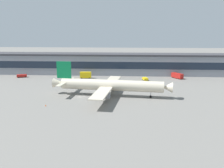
{
  "coord_description": "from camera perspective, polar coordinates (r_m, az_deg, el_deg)",
  "views": [
    {
      "loc": [
        22.3,
        -116.68,
        32.54
      ],
      "look_at": [
        14.95,
        6.48,
        5.0
      ],
      "focal_mm": 40.98,
      "sensor_mm": 36.0,
      "label": 1
    }
  ],
  "objects": [
    {
      "name": "ground_plane",
      "position": [
        123.17,
        -7.15,
        -2.84
      ],
      "size": [
        600.0,
        600.0,
        0.0
      ],
      "primitive_type": "plane",
      "color": "slate"
    },
    {
      "name": "pushback_tractor",
      "position": [
        160.32,
        7.42,
        1.15
      ],
      "size": [
        3.68,
        5.28,
        1.75
      ],
      "color": "yellow",
      "rests_on": "ground_plane"
    },
    {
      "name": "fuel_truck",
      "position": [
        170.7,
        14.39,
        1.84
      ],
      "size": [
        6.92,
        8.57,
        3.35
      ],
      "color": "red",
      "rests_on": "ground_plane"
    },
    {
      "name": "terminal_building",
      "position": [
        181.23,
        -3.7,
        4.54
      ],
      "size": [
        200.41,
        15.87,
        14.51
      ],
      "color": "gray",
      "rests_on": "ground_plane"
    },
    {
      "name": "traffic_cone_0",
      "position": [
        111.5,
        -14.57,
        -4.63
      ],
      "size": [
        0.51,
        0.51,
        0.64
      ],
      "primitive_type": "cone",
      "color": "#F2590C",
      "rests_on": "ground_plane"
    },
    {
      "name": "airliner",
      "position": [
        122.62,
        -0.53,
        -0.26
      ],
      "size": [
        58.17,
        50.03,
        16.25
      ],
      "color": "beige",
      "rests_on": "ground_plane"
    },
    {
      "name": "belt_loader",
      "position": [
        179.12,
        -19.45,
        1.77
      ],
      "size": [
        6.67,
        4.4,
        1.95
      ],
      "color": "red",
      "rests_on": "ground_plane"
    },
    {
      "name": "catering_truck",
      "position": [
        166.8,
        -5.95,
        2.07
      ],
      "size": [
        7.37,
        3.11,
        4.15
      ],
      "color": "yellow",
      "rests_on": "ground_plane"
    }
  ]
}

